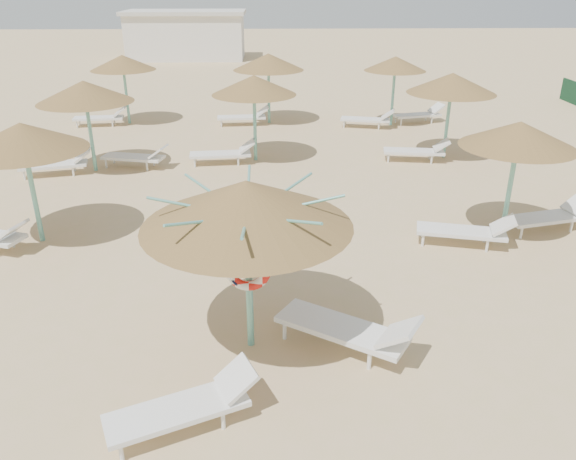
{
  "coord_description": "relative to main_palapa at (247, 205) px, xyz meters",
  "views": [
    {
      "loc": [
        -0.05,
        -7.13,
        5.43
      ],
      "look_at": [
        0.22,
        1.98,
        1.3
      ],
      "focal_mm": 35.0,
      "sensor_mm": 36.0,
      "label": 1
    }
  ],
  "objects": [
    {
      "name": "ground",
      "position": [
        0.42,
        -0.39,
        -2.43
      ],
      "size": [
        120.0,
        120.0,
        0.0
      ],
      "primitive_type": "plane",
      "color": "tan",
      "rests_on": "ground"
    },
    {
      "name": "main_palapa",
      "position": [
        0.0,
        0.0,
        0.0
      ],
      "size": [
        3.12,
        3.12,
        2.8
      ],
      "color": "#64AFA0",
      "rests_on": "ground"
    },
    {
      "name": "lounger_main_a",
      "position": [
        -0.77,
        -1.79,
        -2.09
      ],
      "size": [
        2.05,
        1.33,
        0.72
      ],
      "rotation": [
        0.0,
        0.0,
        0.41
      ],
      "color": "white",
      "rests_on": "ground"
    },
    {
      "name": "lounger_main_b",
      "position": [
        1.57,
        -0.2,
        -2.04
      ],
      "size": [
        2.27,
        1.8,
        0.82
      ],
      "rotation": [
        0.0,
        0.0,
        -0.57
      ],
      "color": "white",
      "rests_on": "ground"
    },
    {
      "name": "palapa_field",
      "position": [
        1.42,
        9.46,
        -0.12
      ],
      "size": [
        18.61,
        13.7,
        2.72
      ],
      "color": "#64AFA0",
      "rests_on": "ground"
    },
    {
      "name": "service_hut",
      "position": [
        -5.58,
        34.61,
        -0.79
      ],
      "size": [
        8.4,
        4.4,
        3.25
      ],
      "color": "silver",
      "rests_on": "ground"
    }
  ]
}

